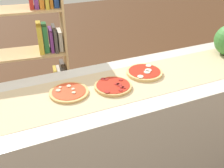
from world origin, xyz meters
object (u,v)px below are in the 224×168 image
pizza_mushroom_0 (69,92)px  pizza_pepperoni_1 (113,86)px  bookshelf (32,52)px  pizza_mozzarella_2 (144,72)px

pizza_mushroom_0 → pizza_pepperoni_1: 0.29m
pizza_mushroom_0 → bookshelf: bearing=94.5°
bookshelf → pizza_mozzarella_2: bearing=-55.5°
pizza_mushroom_0 → pizza_mozzarella_2: pizza_mozzarella_2 is taller
pizza_pepperoni_1 → pizza_mozzarella_2: 0.30m
pizza_mozzarella_2 → bookshelf: size_ratio=0.16×
pizza_mozzarella_2 → pizza_pepperoni_1: bearing=-163.5°
pizza_mushroom_0 → pizza_pepperoni_1: same height
pizza_mushroom_0 → bookshelf: bookshelf is taller
pizza_mushroom_0 → pizza_pepperoni_1: (0.29, -0.05, 0.00)m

